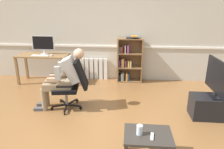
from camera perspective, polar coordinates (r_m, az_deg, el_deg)
ground_plane at (r=3.58m, az=-3.76°, el=-15.02°), size 18.00×18.00×0.00m
back_wall at (r=5.65m, az=0.14°, el=12.08°), size 12.00×0.13×2.70m
computer_desk at (r=5.73m, az=-18.36°, el=4.09°), size 1.31×0.58×0.76m
imac_monitor at (r=5.72m, az=-18.36°, el=8.08°), size 0.59×0.14×0.48m
keyboard at (r=5.59m, az=-19.16°, el=4.94°), size 0.43×0.12×0.02m
computer_mouse at (r=5.49m, az=-16.35°, el=5.07°), size 0.06×0.10×0.03m
bookshelf at (r=5.57m, az=4.55°, el=3.73°), size 0.66×0.29×1.24m
radiator at (r=5.83m, az=-5.60°, el=1.61°), size 0.88×0.08×0.59m
office_chair at (r=4.14m, az=-10.69°, el=-2.31°), size 0.76×0.63×0.99m
person_seated at (r=4.12m, az=-13.08°, el=-0.75°), size 1.03×0.44×1.21m
tv_stand at (r=4.28m, az=26.11°, el=-7.97°), size 0.82×0.43×0.41m
tv_screen at (r=4.08m, az=27.20°, el=-0.98°), size 0.21×1.03×0.66m
coffee_table at (r=2.84m, az=9.81°, el=-16.86°), size 0.61×0.47×0.41m
drinking_glass at (r=2.74m, az=7.55°, el=-14.83°), size 0.08×0.08×0.13m
spare_remote at (r=2.75m, az=10.92°, el=-16.36°), size 0.05×0.15×0.02m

